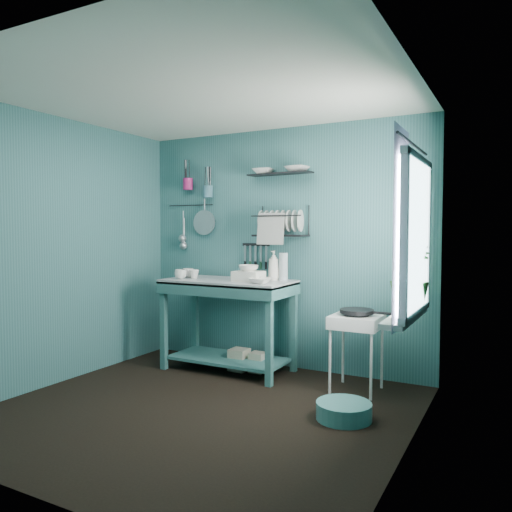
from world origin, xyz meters
The scene contains 36 objects.
floor centered at (0.00, 0.00, 0.00)m, with size 3.20×3.20×0.00m, color black.
ceiling centered at (0.00, 0.00, 2.50)m, with size 3.20×3.20×0.00m, color silver.
wall_back centered at (0.00, 1.50, 1.25)m, with size 3.20×3.20×0.00m, color #326667.
wall_front centered at (0.00, -1.50, 1.25)m, with size 3.20×3.20×0.00m, color #326667.
wall_left centered at (-1.60, 0.00, 1.25)m, with size 3.00×3.00×0.00m, color #326667.
wall_right centered at (1.60, 0.00, 1.25)m, with size 3.00×3.00×0.00m, color #326667.
work_counter centered at (-0.40, 1.09, 0.47)m, with size 1.32×0.66×0.93m, color #306563.
mug_left centered at (-0.88, 0.93, 0.98)m, with size 0.12×0.12×0.10m, color silver.
mug_mid centered at (-0.78, 1.03, 0.98)m, with size 0.10×0.10×0.09m, color silver.
mug_right centered at (-0.90, 1.09, 0.98)m, with size 0.12×0.12×0.10m, color silver.
wash_tub centered at (-0.15, 1.07, 0.98)m, with size 0.28×0.22×0.10m, color silver.
tub_bowl centered at (-0.15, 1.07, 1.06)m, with size 0.20×0.20×0.06m, color silver.
soap_bottle centered at (0.02, 1.29, 1.08)m, with size 0.12×0.12×0.30m, color silver.
water_bottle centered at (0.12, 1.31, 1.07)m, with size 0.09×0.09×0.28m, color #B0BDC4.
counter_bowl centered at (0.05, 0.94, 0.96)m, with size 0.22×0.22×0.05m, color silver.
hotplate_stand centered at (0.95, 1.06, 0.34)m, with size 0.43×0.43×0.68m, color white.
frying_pan centered at (0.95, 1.06, 0.72)m, with size 0.30×0.30×0.04m, color black.
knife_strip centered at (-0.28, 1.47, 1.29)m, with size 0.32×0.02×0.03m, color black.
dish_rack centered at (0.06, 1.37, 1.54)m, with size 0.55×0.24×0.32m, color black.
upper_shelf centered at (0.03, 1.40, 2.02)m, with size 0.70×0.18×0.01m, color black.
shelf_bowl_left centered at (-0.16, 1.40, 2.01)m, with size 0.22×0.22×0.05m, color silver.
shelf_bowl_right centered at (0.22, 1.40, 2.10)m, with size 0.23×0.23×0.06m, color silver.
utensil_cup_magenta centered at (-1.13, 1.42, 1.97)m, with size 0.11×0.11×0.13m, color #B82169.
utensil_cup_teal centered at (-0.86, 1.42, 1.87)m, with size 0.11×0.11×0.13m, color #3C6D7D.
colander centered at (-0.94, 1.45, 1.53)m, with size 0.28×0.28×0.03m, color #AEB0B6.
ladle_outer centered at (-1.23, 1.46, 1.51)m, with size 0.01×0.01×0.30m, color #AEB0B6.
ladle_inner centered at (-1.22, 1.46, 1.43)m, with size 0.01×0.01×0.30m, color #AEB0B6.
hook_rail centered at (-1.14, 1.47, 1.73)m, with size 0.01×0.01×0.60m, color black.
window_glass centered at (1.59, 0.45, 1.40)m, with size 1.10×1.10×0.00m, color white.
windowsill centered at (1.50, 0.45, 0.81)m, with size 0.16×0.95×0.04m, color white.
curtain centered at (1.52, 0.15, 1.45)m, with size 1.35×1.35×0.00m, color silver.
curtain_rod centered at (1.54, 0.45, 2.05)m, with size 0.02×0.02×1.05m, color black.
potted_plant centered at (1.47, 0.74, 1.09)m, with size 0.29×0.29×0.52m, color #2B5F26.
storage_tin_large centered at (-0.30, 1.14, 0.11)m, with size 0.18×0.18×0.22m, color gray.
storage_tin_small centered at (-0.10, 1.17, 0.10)m, with size 0.15×0.15×0.20m, color gray.
floor_basin centered at (1.07, 0.36, 0.07)m, with size 0.42×0.42×0.13m, color teal.
Camera 1 is at (2.24, -3.25, 1.44)m, focal length 35.00 mm.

